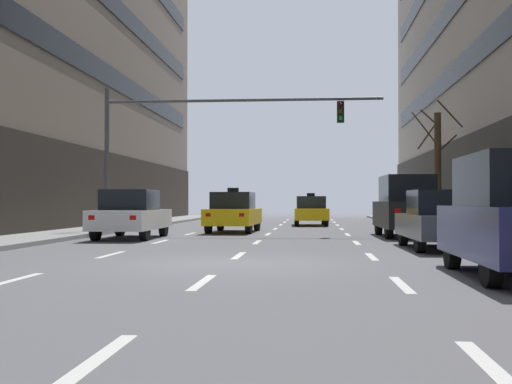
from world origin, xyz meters
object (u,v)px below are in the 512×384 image
car_parked_2 (440,220)px  car_parked_3 (406,206)px  taxi_driving_0 (311,211)px  taxi_driving_2 (234,213)px  traffic_signal_0 (197,129)px  street_tree_0 (438,167)px  car_driving_1 (131,215)px

car_parked_2 → car_parked_3: size_ratio=0.92×
taxi_driving_0 → taxi_driving_2: (-3.20, -8.02, 0.05)m
car_parked_3 → traffic_signal_0: size_ratio=0.41×
taxi_driving_2 → street_tree_0: street_tree_0 is taller
taxi_driving_2 → traffic_signal_0: 3.84m
traffic_signal_0 → taxi_driving_2: bearing=41.0°
traffic_signal_0 → street_tree_0: (10.14, 3.31, -1.40)m
car_parked_3 → traffic_signal_0: 8.80m
street_tree_0 → taxi_driving_2: bearing=-166.3°
taxi_driving_0 → taxi_driving_2: bearing=-111.8°
taxi_driving_2 → traffic_signal_0: traffic_signal_0 is taller
car_parked_2 → street_tree_0: street_tree_0 is taller
taxi_driving_0 → taxi_driving_2: size_ratio=0.94×
taxi_driving_2 → car_parked_3: size_ratio=0.97×
car_parked_2 → traffic_signal_0: size_ratio=0.38×
taxi_driving_0 → car_parked_3: (3.52, -10.81, 0.34)m
taxi_driving_2 → car_parked_3: 7.29m
car_driving_1 → car_parked_2: 10.58m
car_parked_2 → street_tree_0: (2.08, 11.05, 2.04)m
taxi_driving_0 → street_tree_0: bearing=-46.4°
traffic_signal_0 → street_tree_0: size_ratio=2.05×
street_tree_0 → car_parked_2: bearing=-100.6°
taxi_driving_2 → taxi_driving_0: bearing=68.2°
car_driving_1 → car_parked_2: (9.73, -4.14, -0.05)m
car_parked_2 → street_tree_0: size_ratio=0.78×
car_parked_3 → traffic_signal_0: traffic_signal_0 is taller
car_parked_3 → street_tree_0: size_ratio=0.85×
taxi_driving_2 → car_parked_2: size_ratio=1.06×
taxi_driving_2 → car_parked_2: (6.73, -8.91, -0.04)m
car_parked_2 → car_driving_1: bearing=157.0°
taxi_driving_2 → street_tree_0: 9.28m
car_driving_1 → car_parked_2: car_driving_1 is taller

